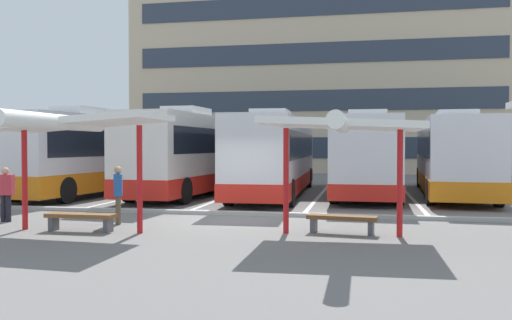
{
  "coord_description": "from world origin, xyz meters",
  "views": [
    {
      "loc": [
        3.73,
        -15.15,
        2.17
      ],
      "look_at": [
        0.1,
        3.13,
        1.67
      ],
      "focal_mm": 37.85,
      "sensor_mm": 36.0,
      "label": 1
    }
  ],
  "objects_px": {
    "waiting_shelter_1": "(75,125)",
    "waiting_shelter_2": "(342,127)",
    "bench_2": "(342,220)",
    "waiting_passenger_0": "(118,191)",
    "coach_bus_4": "(452,157)",
    "waiting_passenger_1": "(6,191)",
    "bench_1": "(81,218)",
    "coach_bus_1": "(200,154)",
    "coach_bus_3": "(368,156)",
    "coach_bus_2": "(276,156)",
    "coach_bus_0": "(99,155)"
  },
  "relations": [
    {
      "from": "bench_2",
      "to": "waiting_passenger_1",
      "type": "height_order",
      "value": "waiting_passenger_1"
    },
    {
      "from": "coach_bus_4",
      "to": "waiting_passenger_1",
      "type": "bearing_deg",
      "value": -141.25
    },
    {
      "from": "waiting_passenger_1",
      "to": "waiting_passenger_0",
      "type": "bearing_deg",
      "value": 3.45
    },
    {
      "from": "bench_2",
      "to": "waiting_passenger_0",
      "type": "relative_size",
      "value": 1.1
    },
    {
      "from": "coach_bus_3",
      "to": "waiting_passenger_0",
      "type": "bearing_deg",
      "value": -122.37
    },
    {
      "from": "coach_bus_1",
      "to": "waiting_passenger_0",
      "type": "height_order",
      "value": "coach_bus_1"
    },
    {
      "from": "coach_bus_0",
      "to": "coach_bus_4",
      "type": "bearing_deg",
      "value": 8.31
    },
    {
      "from": "coach_bus_3",
      "to": "waiting_shelter_2",
      "type": "distance_m",
      "value": 11.75
    },
    {
      "from": "bench_1",
      "to": "coach_bus_1",
      "type": "bearing_deg",
      "value": 91.34
    },
    {
      "from": "waiting_shelter_2",
      "to": "waiting_passenger_1",
      "type": "height_order",
      "value": "waiting_shelter_2"
    },
    {
      "from": "coach_bus_4",
      "to": "bench_2",
      "type": "xyz_separation_m",
      "value": [
        -4.31,
        -11.25,
        -1.33
      ]
    },
    {
      "from": "coach_bus_0",
      "to": "waiting_shelter_2",
      "type": "bearing_deg",
      "value": -40.41
    },
    {
      "from": "bench_1",
      "to": "coach_bus_4",
      "type": "bearing_deg",
      "value": 48.42
    },
    {
      "from": "waiting_passenger_1",
      "to": "waiting_shelter_2",
      "type": "bearing_deg",
      "value": -4.1
    },
    {
      "from": "bench_1",
      "to": "bench_2",
      "type": "distance_m",
      "value": 6.56
    },
    {
      "from": "coach_bus_3",
      "to": "coach_bus_4",
      "type": "distance_m",
      "value": 3.56
    },
    {
      "from": "bench_1",
      "to": "waiting_shelter_2",
      "type": "bearing_deg",
      "value": 4.05
    },
    {
      "from": "coach_bus_2",
      "to": "waiting_shelter_1",
      "type": "height_order",
      "value": "coach_bus_2"
    },
    {
      "from": "coach_bus_0",
      "to": "coach_bus_2",
      "type": "distance_m",
      "value": 7.92
    },
    {
      "from": "coach_bus_2",
      "to": "bench_1",
      "type": "distance_m",
      "value": 11.46
    },
    {
      "from": "coach_bus_4",
      "to": "waiting_shelter_1",
      "type": "xyz_separation_m",
      "value": [
        -10.8,
        -12.4,
        1.01
      ]
    },
    {
      "from": "coach_bus_0",
      "to": "waiting_passenger_1",
      "type": "relative_size",
      "value": 7.39
    },
    {
      "from": "bench_1",
      "to": "waiting_shelter_1",
      "type": "bearing_deg",
      "value": -90.0
    },
    {
      "from": "waiting_passenger_0",
      "to": "bench_1",
      "type": "bearing_deg",
      "value": -105.89
    },
    {
      "from": "waiting_passenger_0",
      "to": "waiting_passenger_1",
      "type": "bearing_deg",
      "value": -176.55
    },
    {
      "from": "waiting_passenger_0",
      "to": "coach_bus_3",
      "type": "bearing_deg",
      "value": 57.63
    },
    {
      "from": "waiting_passenger_0",
      "to": "bench_2",
      "type": "bearing_deg",
      "value": -3.88
    },
    {
      "from": "coach_bus_2",
      "to": "waiting_shelter_2",
      "type": "xyz_separation_m",
      "value": [
        3.25,
        -10.45,
        0.92
      ]
    },
    {
      "from": "coach_bus_3",
      "to": "bench_2",
      "type": "bearing_deg",
      "value": -93.8
    },
    {
      "from": "bench_1",
      "to": "waiting_passenger_0",
      "type": "height_order",
      "value": "waiting_passenger_0"
    },
    {
      "from": "waiting_passenger_0",
      "to": "coach_bus_4",
      "type": "bearing_deg",
      "value": 46.13
    },
    {
      "from": "coach_bus_4",
      "to": "waiting_shelter_1",
      "type": "height_order",
      "value": "coach_bus_4"
    },
    {
      "from": "coach_bus_3",
      "to": "coach_bus_2",
      "type": "bearing_deg",
      "value": -162.71
    },
    {
      "from": "coach_bus_3",
      "to": "waiting_passenger_0",
      "type": "height_order",
      "value": "coach_bus_3"
    },
    {
      "from": "coach_bus_2",
      "to": "waiting_passenger_1",
      "type": "distance_m",
      "value": 11.6
    },
    {
      "from": "waiting_shelter_2",
      "to": "bench_2",
      "type": "distance_m",
      "value": 2.33
    },
    {
      "from": "coach_bus_0",
      "to": "waiting_shelter_1",
      "type": "bearing_deg",
      "value": -65.52
    },
    {
      "from": "bench_1",
      "to": "bench_2",
      "type": "relative_size",
      "value": 1.03
    },
    {
      "from": "waiting_shelter_1",
      "to": "waiting_shelter_2",
      "type": "distance_m",
      "value": 6.53
    },
    {
      "from": "coach_bus_2",
      "to": "bench_1",
      "type": "relative_size",
      "value": 6.87
    },
    {
      "from": "coach_bus_1",
      "to": "bench_1",
      "type": "xyz_separation_m",
      "value": [
        0.26,
        -11.01,
        -1.43
      ]
    },
    {
      "from": "coach_bus_0",
      "to": "coach_bus_4",
      "type": "xyz_separation_m",
      "value": [
        15.42,
        2.25,
        -0.09
      ]
    },
    {
      "from": "coach_bus_4",
      "to": "waiting_passenger_0",
      "type": "distance_m",
      "value": 15.05
    },
    {
      "from": "waiting_shelter_1",
      "to": "waiting_shelter_2",
      "type": "bearing_deg",
      "value": 6.06
    },
    {
      "from": "coach_bus_4",
      "to": "waiting_passenger_0",
      "type": "xyz_separation_m",
      "value": [
        -10.42,
        -10.84,
        -0.75
      ]
    },
    {
      "from": "coach_bus_1",
      "to": "bench_1",
      "type": "bearing_deg",
      "value": -88.66
    },
    {
      "from": "bench_1",
      "to": "waiting_passenger_0",
      "type": "bearing_deg",
      "value": 74.11
    },
    {
      "from": "coach_bus_3",
      "to": "bench_1",
      "type": "bearing_deg",
      "value": -120.77
    },
    {
      "from": "coach_bus_2",
      "to": "coach_bus_4",
      "type": "xyz_separation_m",
      "value": [
        7.56,
        1.27,
        -0.03
      ]
    },
    {
      "from": "coach_bus_3",
      "to": "waiting_shelter_1",
      "type": "xyz_separation_m",
      "value": [
        -7.24,
        -12.38,
        0.97
      ]
    }
  ]
}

